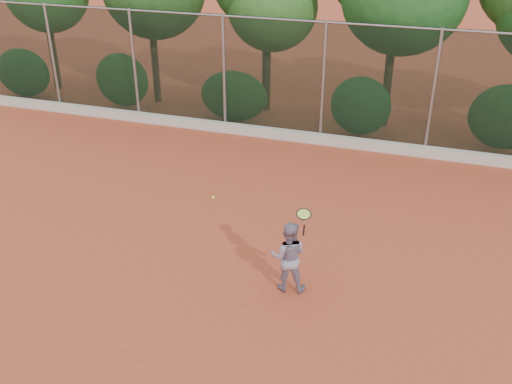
% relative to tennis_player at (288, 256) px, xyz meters
% --- Properties ---
extents(ground, '(80.00, 80.00, 0.00)m').
position_rel_tennis_player_xyz_m(ground, '(-1.01, 0.19, -0.69)').
color(ground, '#A74127').
rests_on(ground, ground).
extents(concrete_curb, '(24.00, 0.20, 0.30)m').
position_rel_tennis_player_xyz_m(concrete_curb, '(-1.01, 7.01, -0.54)').
color(concrete_curb, '#B9B5AB').
rests_on(concrete_curb, ground).
extents(tennis_player, '(0.76, 0.65, 1.38)m').
position_rel_tennis_player_xyz_m(tennis_player, '(0.00, 0.00, 0.00)').
color(tennis_player, gray).
rests_on(tennis_player, ground).
extents(chainlink_fence, '(24.09, 0.09, 3.50)m').
position_rel_tennis_player_xyz_m(chainlink_fence, '(-1.01, 7.19, 1.17)').
color(chainlink_fence, black).
rests_on(chainlink_fence, ground).
extents(tennis_racket, '(0.33, 0.33, 0.54)m').
position_rel_tennis_player_xyz_m(tennis_racket, '(0.29, -0.17, 0.98)').
color(tennis_racket, black).
rests_on(tennis_racket, ground).
extents(tennis_ball_in_flight, '(0.06, 0.06, 0.06)m').
position_rel_tennis_player_xyz_m(tennis_ball_in_flight, '(-1.64, 0.51, 0.68)').
color(tennis_ball_in_flight, '#C4DF32').
rests_on(tennis_ball_in_flight, ground).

